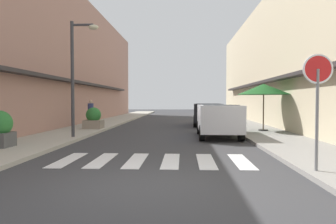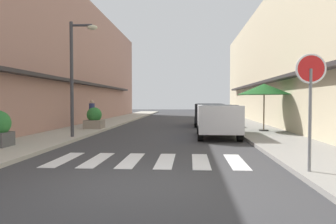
{
  "view_description": "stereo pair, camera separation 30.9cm",
  "coord_description": "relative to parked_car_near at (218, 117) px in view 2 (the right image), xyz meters",
  "views": [
    {
      "loc": [
        0.82,
        -5.94,
        1.64
      ],
      "look_at": [
        0.02,
        10.1,
        1.07
      ],
      "focal_mm": 33.56,
      "sensor_mm": 36.0,
      "label": 1
    },
    {
      "loc": [
        1.12,
        -5.93,
        1.64
      ],
      "look_at": [
        0.02,
        10.1,
        1.07
      ],
      "focal_mm": 33.56,
      "sensor_mm": 36.0,
      "label": 2
    }
  ],
  "objects": [
    {
      "name": "ground_plane",
      "position": [
        -2.38,
        6.37,
        -0.92
      ],
      "size": [
        79.84,
        79.84,
        0.0
      ],
      "primitive_type": "plane",
      "color": "#38383A"
    },
    {
      "name": "parked_car_mid",
      "position": [
        0.0,
        6.54,
        0.0
      ],
      "size": [
        1.92,
        4.25,
        1.47
      ],
      "color": "black",
      "rests_on": "ground_plane"
    },
    {
      "name": "planter_midblock",
      "position": [
        -6.5,
        2.9,
        -0.28
      ],
      "size": [
        0.97,
        0.97,
        1.16
      ],
      "color": "gray",
      "rests_on": "sidewalk_left"
    },
    {
      "name": "sidewalk_right",
      "position": [
        2.35,
        6.37,
        -0.86
      ],
      "size": [
        2.59,
        50.81,
        0.12
      ],
      "primitive_type": "cube",
      "color": "gray",
      "rests_on": "ground_plane"
    },
    {
      "name": "crosswalk",
      "position": [
        -2.38,
        -5.61,
        -0.91
      ],
      "size": [
        5.2,
        2.2,
        0.01
      ],
      "color": "silver",
      "rests_on": "ground_plane"
    },
    {
      "name": "pedestrian_walking_near",
      "position": [
        -7.08,
        4.28,
        0.02
      ],
      "size": [
        0.34,
        0.34,
        1.58
      ],
      "rotation": [
        0.0,
        0.0,
        4.39
      ],
      "color": "#282B33",
      "rests_on": "sidewalk_left"
    },
    {
      "name": "sidewalk_left",
      "position": [
        -7.1,
        6.37,
        -0.86
      ],
      "size": [
        2.59,
        50.81,
        0.12
      ],
      "primitive_type": "cube",
      "color": "#ADA899",
      "rests_on": "ground_plane"
    },
    {
      "name": "round_street_sign",
      "position": [
        1.32,
        -7.17,
        1.13
      ],
      "size": [
        0.65,
        0.07,
        2.53
      ],
      "color": "slate",
      "rests_on": "sidewalk_right"
    },
    {
      "name": "building_row_right",
      "position": [
        6.14,
        7.18,
        3.26
      ],
      "size": [
        5.5,
        34.66,
        8.36
      ],
      "color": "beige",
      "rests_on": "ground_plane"
    },
    {
      "name": "cafe_umbrella",
      "position": [
        2.5,
        2.08,
        1.3
      ],
      "size": [
        2.65,
        2.65,
        2.39
      ],
      "color": "#262626",
      "rests_on": "sidewalk_right"
    },
    {
      "name": "street_lamp",
      "position": [
        -6.01,
        -1.13,
        2.19
      ],
      "size": [
        1.19,
        0.28,
        4.83
      ],
      "color": "#38383D",
      "rests_on": "sidewalk_left"
    },
    {
      "name": "building_row_left",
      "position": [
        -10.89,
        7.18,
        3.49
      ],
      "size": [
        5.5,
        34.66,
        8.83
      ],
      "color": "#A87A6B",
      "rests_on": "ground_plane"
    },
    {
      "name": "parked_car_near",
      "position": [
        0.0,
        0.0,
        0.0
      ],
      "size": [
        1.85,
        3.99,
        1.47
      ],
      "color": "silver",
      "rests_on": "ground_plane"
    }
  ]
}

